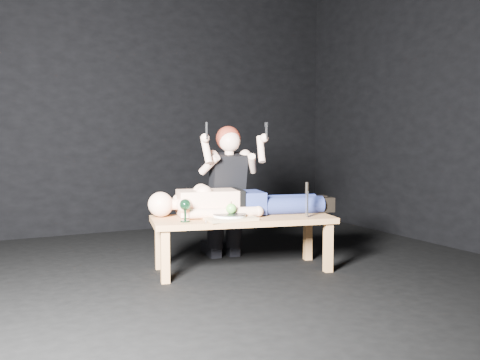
{
  "coord_description": "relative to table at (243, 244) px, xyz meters",
  "views": [
    {
      "loc": [
        -1.71,
        -3.6,
        1.1
      ],
      "look_at": [
        0.21,
        0.26,
        0.75
      ],
      "focal_mm": 39.2,
      "sensor_mm": 36.0,
      "label": 1
    }
  ],
  "objects": [
    {
      "name": "spoon_flat",
      "position": [
        -0.02,
        -0.12,
        0.23
      ],
      "size": [
        0.07,
        0.15,
        0.01
      ],
      "primitive_type": "cube",
      "rotation": [
        0.0,
        0.0,
        0.34
      ],
      "color": "#B2B2B7",
      "rests_on": "table"
    },
    {
      "name": "carving_knife",
      "position": [
        0.46,
        -0.26,
        0.37
      ],
      "size": [
        0.04,
        0.05,
        0.29
      ],
      "primitive_type": null,
      "rotation": [
        0.0,
        0.0,
        -0.21
      ],
      "color": "#B2B2B7",
      "rests_on": "table"
    },
    {
      "name": "apple",
      "position": [
        -0.14,
        -0.08,
        0.31
      ],
      "size": [
        0.08,
        0.08,
        0.08
      ],
      "primitive_type": "sphere",
      "color": "#57AD34",
      "rests_on": "plate"
    },
    {
      "name": "serving_tray",
      "position": [
        -0.16,
        -0.09,
        0.24
      ],
      "size": [
        0.41,
        0.3,
        0.02
      ],
      "primitive_type": "cube",
      "rotation": [
        0.0,
        0.0,
        -0.06
      ],
      "color": "tan",
      "rests_on": "table"
    },
    {
      "name": "plate",
      "position": [
        -0.16,
        -0.09,
        0.26
      ],
      "size": [
        0.27,
        0.27,
        0.02
      ],
      "primitive_type": "cylinder",
      "rotation": [
        0.0,
        0.0,
        -0.06
      ],
      "color": "white",
      "rests_on": "serving_tray"
    },
    {
      "name": "back_wall",
      "position": [
        -0.21,
        2.29,
        1.27
      ],
      "size": [
        5.0,
        0.0,
        5.0
      ],
      "primitive_type": "plane",
      "rotation": [
        1.57,
        0.0,
        0.0
      ],
      "color": "black",
      "rests_on": "ground"
    },
    {
      "name": "table",
      "position": [
        0.0,
        0.0,
        0.0
      ],
      "size": [
        1.56,
        0.85,
        0.45
      ],
      "primitive_type": "cube",
      "rotation": [
        0.0,
        0.0,
        -0.21
      ],
      "color": "#BC7A47",
      "rests_on": "ground"
    },
    {
      "name": "fork_flat",
      "position": [
        -0.36,
        -0.08,
        0.23
      ],
      "size": [
        0.07,
        0.15,
        0.01
      ],
      "primitive_type": "cube",
      "rotation": [
        0.0,
        0.0,
        -0.38
      ],
      "color": "#B2B2B7",
      "rests_on": "table"
    },
    {
      "name": "lying_man",
      "position": [
        0.07,
        0.13,
        0.36
      ],
      "size": [
        1.53,
        0.74,
        0.26
      ],
      "primitive_type": null,
      "rotation": [
        0.0,
        0.0,
        -0.21
      ],
      "color": "#F2BA97",
      "rests_on": "table"
    },
    {
      "name": "ground",
      "position": [
        -0.21,
        -0.21,
        -0.23
      ],
      "size": [
        5.0,
        5.0,
        0.0
      ],
      "primitive_type": "plane",
      "color": "black",
      "rests_on": "ground"
    },
    {
      "name": "kneeling_woman",
      "position": [
        0.07,
        0.49,
        0.39
      ],
      "size": [
        0.74,
        0.81,
        1.24
      ],
      "primitive_type": null,
      "rotation": [
        0.0,
        0.0,
        -0.11
      ],
      "color": "black",
      "rests_on": "ground"
    },
    {
      "name": "knife_flat",
      "position": [
        -0.01,
        -0.16,
        0.23
      ],
      "size": [
        0.09,
        0.14,
        0.01
      ],
      "primitive_type": "cube",
      "rotation": [
        0.0,
        0.0,
        -0.55
      ],
      "color": "#B2B2B7",
      "rests_on": "table"
    },
    {
      "name": "goblet",
      "position": [
        -0.52,
        -0.04,
        0.31
      ],
      "size": [
        0.1,
        0.1,
        0.18
      ],
      "primitive_type": null,
      "rotation": [
        0.0,
        0.0,
        -0.21
      ],
      "color": "black",
      "rests_on": "table"
    }
  ]
}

